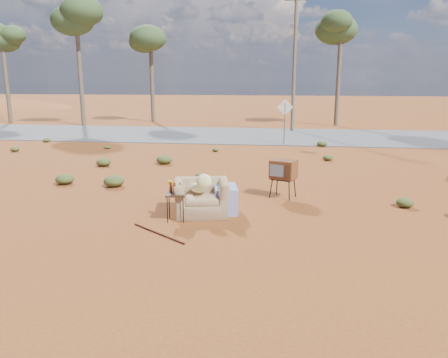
# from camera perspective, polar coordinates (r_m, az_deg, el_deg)

# --- Properties ---
(ground) EXTENTS (140.00, 140.00, 0.00)m
(ground) POSITION_cam_1_polar(r_m,az_deg,el_deg) (9.91, -0.71, -5.70)
(ground) COLOR brown
(ground) RESTS_ON ground
(highway) EXTENTS (140.00, 7.00, 0.04)m
(highway) POSITION_cam_1_polar(r_m,az_deg,el_deg) (24.52, 4.28, 5.68)
(highway) COLOR #565659
(highway) RESTS_ON ground
(armchair) EXTENTS (1.60, 1.22, 1.10)m
(armchair) POSITION_cam_1_polar(r_m,az_deg,el_deg) (10.40, -2.37, -1.82)
(armchair) COLOR #90714E
(armchair) RESTS_ON ground
(tv_unit) EXTENTS (0.79, 0.72, 1.04)m
(tv_unit) POSITION_cam_1_polar(r_m,az_deg,el_deg) (11.84, 7.77, 1.18)
(tv_unit) COLOR black
(tv_unit) RESTS_ON ground
(side_table) EXTENTS (0.50, 0.50, 0.91)m
(side_table) POSITION_cam_1_polar(r_m,az_deg,el_deg) (9.95, -6.47, -1.71)
(side_table) COLOR #392514
(side_table) RESTS_ON ground
(rusty_bar) EXTENTS (1.38, 1.05, 0.04)m
(rusty_bar) POSITION_cam_1_polar(r_m,az_deg,el_deg) (9.29, -8.57, -7.01)
(rusty_bar) COLOR #4D2114
(rusty_bar) RESTS_ON ground
(road_sign) EXTENTS (0.78, 0.06, 2.19)m
(road_sign) POSITION_cam_1_polar(r_m,az_deg,el_deg) (21.35, 7.95, 8.48)
(road_sign) COLOR brown
(road_sign) RESTS_ON ground
(eucalyptus_far_left) EXTENTS (3.20, 3.20, 7.10)m
(eucalyptus_far_left) POSITION_cam_1_polar(r_m,az_deg,el_deg) (35.19, -27.07, 16.26)
(eucalyptus_far_left) COLOR brown
(eucalyptus_far_left) RESTS_ON ground
(eucalyptus_left) EXTENTS (3.20, 3.20, 8.10)m
(eucalyptus_left) POSITION_cam_1_polar(r_m,az_deg,el_deg) (31.49, -18.76, 19.29)
(eucalyptus_left) COLOR brown
(eucalyptus_left) RESTS_ON ground
(eucalyptus_near_left) EXTENTS (3.20, 3.20, 6.60)m
(eucalyptus_near_left) POSITION_cam_1_polar(r_m,az_deg,el_deg) (32.72, -9.57, 16.94)
(eucalyptus_near_left) COLOR brown
(eucalyptus_near_left) RESTS_ON ground
(eucalyptus_center) EXTENTS (3.20, 3.20, 7.60)m
(eucalyptus_center) POSITION_cam_1_polar(r_m,az_deg,el_deg) (30.67, 15.09, 18.79)
(eucalyptus_center) COLOR brown
(eucalyptus_center) RESTS_ON ground
(utility_pole_center) EXTENTS (1.40, 0.20, 8.00)m
(utility_pole_center) POSITION_cam_1_polar(r_m,az_deg,el_deg) (26.80, 9.18, 15.03)
(utility_pole_center) COLOR brown
(utility_pole_center) RESTS_ON ground
(scrub_patch) EXTENTS (17.49, 8.07, 0.33)m
(scrub_patch) POSITION_cam_1_polar(r_m,az_deg,el_deg) (14.19, -1.49, 0.70)
(scrub_patch) COLOR #465023
(scrub_patch) RESTS_ON ground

